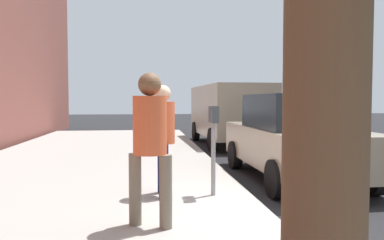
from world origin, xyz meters
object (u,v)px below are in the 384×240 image
at_px(pedestrian_bystander, 150,136).
at_px(parked_van_far, 229,111).
at_px(pedestrian_at_meter, 163,131).
at_px(parked_sedan_near, 294,137).
at_px(parking_meter, 213,131).

distance_m(pedestrian_bystander, parked_van_far, 9.74).
bearing_deg(parked_van_far, pedestrian_bystander, 162.21).
bearing_deg(pedestrian_bystander, pedestrian_at_meter, 17.14).
distance_m(pedestrian_bystander, parked_sedan_near, 4.25).
relative_size(pedestrian_bystander, parked_van_far, 0.35).
xyz_separation_m(parking_meter, parked_van_far, (7.88, -1.97, 0.09)).
relative_size(parked_sedan_near, parked_van_far, 0.84).
bearing_deg(parked_van_far, parking_meter, 165.96).
relative_size(pedestrian_at_meter, parked_sedan_near, 0.39).
distance_m(parking_meter, pedestrian_bystander, 1.72).
height_order(pedestrian_bystander, parked_van_far, parked_van_far).
xyz_separation_m(pedestrian_at_meter, parked_van_far, (7.81, -2.76, 0.09)).
xyz_separation_m(pedestrian_at_meter, parked_sedan_near, (1.54, -2.76, -0.27)).
distance_m(pedestrian_at_meter, pedestrian_bystander, 1.49).
bearing_deg(parking_meter, parked_sedan_near, -50.70).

